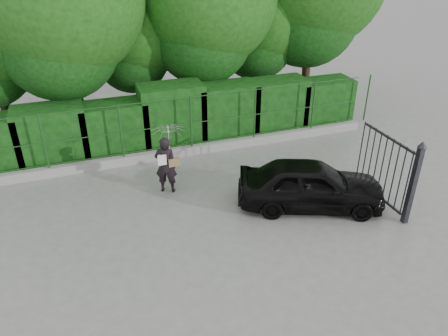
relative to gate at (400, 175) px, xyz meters
name	(u,v)px	position (x,y,z in m)	size (l,w,h in m)	color
ground	(225,231)	(-4.60, 0.72, -1.19)	(80.00, 80.00, 0.00)	gray
kerb	(181,152)	(-4.60, 5.22, -1.04)	(14.00, 0.25, 0.30)	#9E9E99
fence	(186,122)	(-4.38, 5.22, 0.01)	(14.13, 0.06, 1.80)	#1C481A
hedge	(174,119)	(-4.56, 6.22, -0.22)	(14.20, 1.20, 2.21)	black
gate	(400,175)	(0.00, 0.00, 0.00)	(0.22, 2.33, 2.36)	black
woman	(168,149)	(-5.44, 3.19, 0.15)	(0.99, 0.96, 2.05)	black
car	(311,184)	(-1.98, 1.08, -0.51)	(1.60, 3.97, 1.35)	black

